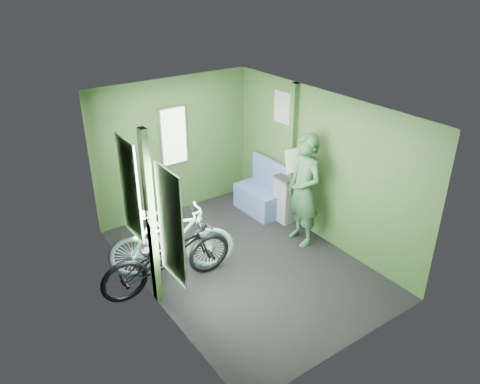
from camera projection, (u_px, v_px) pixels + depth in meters
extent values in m
plane|color=black|center=(244.00, 263.00, 6.74)|extent=(4.00, 4.00, 0.00)
cube|color=silver|center=(245.00, 107.00, 5.72)|extent=(2.80, 4.00, 0.02)
cube|color=#2E4A22|center=(174.00, 147.00, 7.69)|extent=(2.80, 0.02, 2.30)
cube|color=#2E4A22|center=(358.00, 263.00, 4.77)|extent=(2.80, 0.02, 2.30)
cube|color=#2E4A22|center=(148.00, 222.00, 5.51)|extent=(0.02, 4.00, 2.30)
cube|color=#2E4A22|center=(321.00, 167.00, 6.95)|extent=(0.02, 4.00, 2.30)
cube|color=#2E4A22|center=(151.00, 221.00, 5.53)|extent=(0.08, 0.12, 2.30)
cube|color=silver|center=(172.00, 225.00, 5.04)|extent=(0.02, 0.56, 1.34)
cube|color=silver|center=(131.00, 189.00, 5.85)|extent=(0.02, 0.56, 1.34)
cube|color=white|center=(170.00, 181.00, 4.81)|extent=(0.00, 0.12, 0.12)
cube|color=white|center=(127.00, 149.00, 5.61)|extent=(0.00, 0.12, 0.12)
cylinder|color=silver|center=(157.00, 223.00, 5.59)|extent=(0.03, 0.40, 0.03)
cube|color=#2E4A22|center=(292.00, 156.00, 7.36)|extent=(0.10, 0.10, 2.30)
cube|color=white|center=(283.00, 108.00, 7.29)|extent=(0.02, 0.40, 0.50)
cube|color=silver|center=(174.00, 136.00, 7.57)|extent=(0.50, 0.02, 1.00)
imported|color=black|center=(170.00, 286.00, 6.27)|extent=(1.85, 0.79, 1.00)
imported|color=#A6E8DB|center=(174.00, 273.00, 6.53)|extent=(1.79, 1.17, 1.06)
imported|color=#2B4F32|center=(304.00, 190.00, 6.89)|extent=(0.49, 0.68, 1.74)
cube|color=silver|center=(294.00, 160.00, 6.96)|extent=(0.28, 0.13, 0.35)
cube|color=slate|center=(285.00, 199.00, 7.67)|extent=(0.23, 0.33, 0.79)
cube|color=navy|center=(260.00, 200.00, 8.03)|extent=(0.51, 0.88, 0.44)
cube|color=navy|center=(270.00, 173.00, 7.94)|extent=(0.08, 0.87, 0.48)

